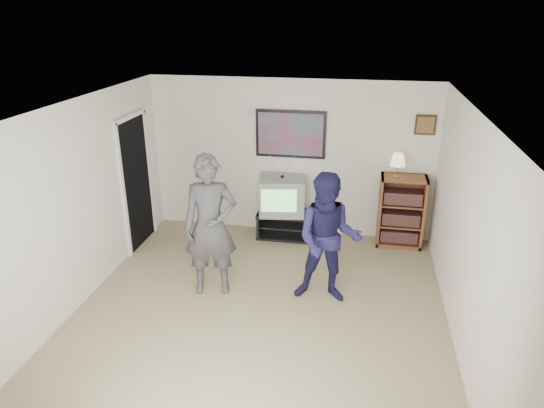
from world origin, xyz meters
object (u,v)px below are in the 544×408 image
(crt_television, at_px, (282,195))
(person_tall, at_px, (210,226))
(bookshelf, at_px, (401,211))
(person_short, at_px, (328,239))
(media_stand, at_px, (284,224))

(crt_television, xyz_separation_m, person_tall, (-0.62, -1.76, 0.21))
(crt_television, distance_m, bookshelf, 1.86)
(person_tall, bearing_deg, person_short, -11.48)
(crt_television, xyz_separation_m, person_short, (0.86, -1.70, 0.13))
(person_short, bearing_deg, bookshelf, 60.14)
(person_tall, bearing_deg, crt_television, 56.61)
(crt_television, bearing_deg, media_stand, -8.46)
(person_short, bearing_deg, person_tall, -177.68)
(crt_television, xyz_separation_m, bookshelf, (1.85, 0.05, -0.16))
(person_tall, relative_size, person_short, 1.10)
(media_stand, xyz_separation_m, person_tall, (-0.66, -1.76, 0.72))
(media_stand, bearing_deg, person_short, -64.37)
(bookshelf, height_order, person_short, person_short)
(media_stand, distance_m, crt_television, 0.51)
(crt_television, bearing_deg, person_short, -71.74)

